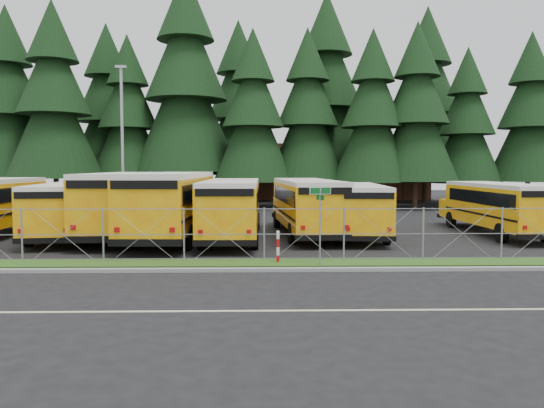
{
  "coord_description": "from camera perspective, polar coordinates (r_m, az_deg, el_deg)",
  "views": [
    {
      "loc": [
        -1.14,
        -20.71,
        3.51
      ],
      "look_at": [
        -0.6,
        4.0,
        1.78
      ],
      "focal_mm": 35.0,
      "sensor_mm": 36.0,
      "label": 1
    }
  ],
  "objects": [
    {
      "name": "conifer_4",
      "position": [
        45.92,
        -2.05,
        9.18
      ],
      "size": [
        6.92,
        6.92,
        15.31
      ],
      "primitive_type": null,
      "color": "black",
      "rests_on": "ground"
    },
    {
      "name": "street_sign",
      "position": [
        18.7,
        5.21,
        -0.54
      ],
      "size": [
        0.79,
        0.52,
        2.81
      ],
      "color": "#97999F",
      "rests_on": "ground"
    },
    {
      "name": "conifer_5",
      "position": [
        47.39,
        3.82,
        9.25
      ],
      "size": [
        7.1,
        7.1,
        15.71
      ],
      "primitive_type": null,
      "color": "black",
      "rests_on": "ground"
    },
    {
      "name": "conifer_6",
      "position": [
        46.23,
        10.74,
        8.99
      ],
      "size": [
        6.86,
        6.86,
        15.18
      ],
      "primitive_type": null,
      "color": "black",
      "rests_on": "ground"
    },
    {
      "name": "conifer_11",
      "position": [
        55.38,
        -3.61,
        9.94
      ],
      "size": [
        8.36,
        8.36,
        18.5
      ],
      "primitive_type": null,
      "color": "black",
      "rests_on": "ground"
    },
    {
      "name": "bus_6",
      "position": [
        27.18,
        9.12,
        -0.68
      ],
      "size": [
        3.11,
        10.21,
        2.64
      ],
      "primitive_type": null,
      "rotation": [
        0.0,
        0.0,
        -0.07
      ],
      "color": "orange",
      "rests_on": "ground"
    },
    {
      "name": "conifer_3",
      "position": [
        49.48,
        -9.22,
        12.13
      ],
      "size": [
        9.54,
        9.54,
        21.09
      ],
      "primitive_type": null,
      "color": "black",
      "rests_on": "ground"
    },
    {
      "name": "conifer_12",
      "position": [
        51.63,
        5.86,
        11.2
      ],
      "size": [
        9.04,
        9.04,
        19.99
      ],
      "primitive_type": null,
      "color": "black",
      "rests_on": "ground"
    },
    {
      "name": "conifer_13",
      "position": [
        55.72,
        16.26,
        10.19
      ],
      "size": [
        8.75,
        8.75,
        19.34
      ],
      "primitive_type": null,
      "color": "black",
      "rests_on": "ground"
    },
    {
      "name": "bus_1",
      "position": [
        28.07,
        -20.99,
        -0.67
      ],
      "size": [
        3.77,
        10.55,
        2.7
      ],
      "primitive_type": null,
      "rotation": [
        0.0,
        0.0,
        0.13
      ],
      "color": "orange",
      "rests_on": "ground"
    },
    {
      "name": "conifer_9",
      "position": [
        52.18,
        25.98,
        8.16
      ],
      "size": [
        6.93,
        6.93,
        15.32
      ],
      "primitive_type": null,
      "color": "black",
      "rests_on": "ground"
    },
    {
      "name": "bus_3",
      "position": [
        26.32,
        -10.57,
        -0.19
      ],
      "size": [
        3.28,
        12.43,
        3.24
      ],
      "primitive_type": null,
      "rotation": [
        0.0,
        0.0,
        -0.03
      ],
      "color": "orange",
      "rests_on": "ground"
    },
    {
      "name": "grass_verge",
      "position": [
        19.36,
        2.15,
        -6.36
      ],
      "size": [
        50.0,
        1.4,
        0.06
      ],
      "primitive_type": "cube",
      "color": "#244D16",
      "rests_on": "ground"
    },
    {
      "name": "brick_building",
      "position": [
        61.13,
        5.45,
        3.5
      ],
      "size": [
        22.0,
        10.0,
        6.0
      ],
      "primitive_type": "cube",
      "color": "brown",
      "rests_on": "ground"
    },
    {
      "name": "conifer_8",
      "position": [
        50.47,
        20.19,
        7.77
      ],
      "size": [
        6.37,
        6.37,
        14.08
      ],
      "primitive_type": null,
      "color": "black",
      "rests_on": "ground"
    },
    {
      "name": "conifer_7",
      "position": [
        47.09,
        15.27,
        9.17
      ],
      "size": [
        7.12,
        7.12,
        15.74
      ],
      "primitive_type": null,
      "color": "black",
      "rests_on": "ground"
    },
    {
      "name": "chainlink_fence",
      "position": [
        19.9,
        2.04,
        -3.25
      ],
      "size": [
        44.0,
        0.1,
        2.0
      ],
      "primitive_type": null,
      "color": "#97999F",
      "rests_on": "ground"
    },
    {
      "name": "bus_east",
      "position": [
        29.79,
        22.89,
        -0.49
      ],
      "size": [
        2.54,
        10.26,
        2.68
      ],
      "primitive_type": null,
      "rotation": [
        0.0,
        0.0,
        0.01
      ],
      "color": "orange",
      "rests_on": "ground"
    },
    {
      "name": "bus_5",
      "position": [
        27.24,
        3.67,
        -0.38
      ],
      "size": [
        3.38,
        11.09,
        2.87
      ],
      "primitive_type": null,
      "rotation": [
        0.0,
        0.0,
        0.07
      ],
      "color": "orange",
      "rests_on": "ground"
    },
    {
      "name": "conifer_10",
      "position": [
        54.78,
        -17.27,
        9.27
      ],
      "size": [
        7.88,
        7.88,
        17.42
      ],
      "primitive_type": null,
      "color": "black",
      "rests_on": "ground"
    },
    {
      "name": "bus_2",
      "position": [
        27.77,
        -15.26,
        -0.06
      ],
      "size": [
        3.52,
        12.42,
        3.22
      ],
      "primitive_type": null,
      "rotation": [
        0.0,
        0.0,
        0.05
      ],
      "color": "orange",
      "rests_on": "ground"
    },
    {
      "name": "light_standard",
      "position": [
        36.59,
        -15.8,
        6.97
      ],
      "size": [
        0.7,
        0.35,
        10.14
      ],
      "color": "#97999F",
      "rests_on": "ground"
    },
    {
      "name": "striped_bollard",
      "position": [
        19.33,
        0.64,
        -4.66
      ],
      "size": [
        0.11,
        0.11,
        1.2
      ],
      "primitive_type": "cylinder",
      "color": "#B20C0C",
      "rests_on": "ground"
    },
    {
      "name": "conifer_1",
      "position": [
        49.16,
        -22.4,
        9.86
      ],
      "size": [
        7.95,
        7.95,
        17.58
      ],
      "primitive_type": null,
      "color": "black",
      "rests_on": "ground"
    },
    {
      "name": "conifer_0",
      "position": [
        53.14,
        -26.53,
        9.39
      ],
      "size": [
        8.04,
        8.04,
        17.77
      ],
      "primitive_type": null,
      "color": "black",
      "rests_on": "ground"
    },
    {
      "name": "conifer_2",
      "position": [
        50.38,
        -15.2,
        8.67
      ],
      "size": [
        6.99,
        6.99,
        15.47
      ],
      "primitive_type": null,
      "color": "black",
      "rests_on": "ground"
    },
    {
      "name": "ground",
      "position": [
        21.04,
        1.88,
        -5.61
      ],
      "size": [
        120.0,
        120.0,
        0.0
      ],
      "primitive_type": "plane",
      "color": "black",
      "rests_on": "ground"
    },
    {
      "name": "road_lane_line",
      "position": [
        13.23,
        3.81,
        -11.36
      ],
      "size": [
        50.0,
        0.12,
        0.01
      ],
      "primitive_type": "cube",
      "color": "beige",
      "rests_on": "ground"
    },
    {
      "name": "bus_4",
      "position": [
        25.7,
        -4.3,
        -0.63
      ],
      "size": [
        2.66,
        11.0,
        2.88
      ],
      "primitive_type": null,
      "rotation": [
        0.0,
        0.0,
        -0.01
      ],
      "color": "orange",
      "rests_on": "ground"
    },
    {
      "name": "curb",
      "position": [
        17.98,
        2.42,
        -7.07
      ],
      "size": [
        50.0,
        0.25,
        0.12
      ],
      "primitive_type": "cube",
      "color": "gray",
      "rests_on": "ground"
    }
  ]
}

